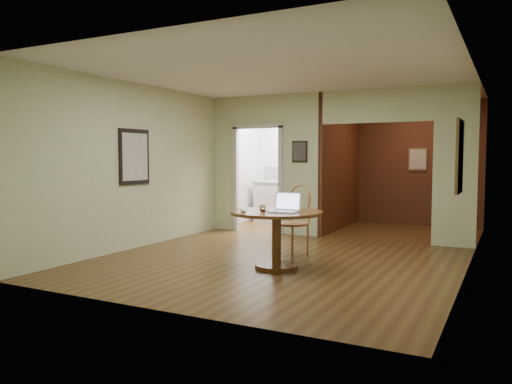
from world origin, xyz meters
The scene contains 11 objects.
floor centered at (0.00, 0.00, 0.00)m, with size 5.00×5.00×0.00m, color #482B14.
room_shell centered at (-0.47, 3.10, 1.29)m, with size 5.20×7.50×5.00m.
dining_table centered at (0.20, -0.28, 0.57)m, with size 1.24×1.24×0.78m.
chair centered at (0.10, 0.62, 0.60)m, with size 0.60×0.60×1.09m.
open_laptop centered at (0.35, -0.34, 0.84)m, with size 0.37×0.33×0.25m.
closed_laptop centered at (0.30, -0.09, 0.79)m, with size 0.31×0.20×0.02m, color silver.
mouse centered at (-0.10, -0.66, 0.80)m, with size 0.11×0.06×0.05m, color white.
wine_glass centered at (0.08, -0.45, 0.82)m, with size 0.09×0.09×0.10m, color white, non-canonical shape.
pen centered at (0.08, -0.42, 0.78)m, with size 0.01×0.01×0.15m, color navy.
kitchen_cabinet centered at (-1.35, 4.20, 0.47)m, with size 2.06×0.60×0.94m.
grocery_bag centered at (-0.97, 4.20, 1.08)m, with size 0.29×0.25×0.29m, color beige.
Camera 1 is at (2.99, -6.31, 1.49)m, focal length 35.00 mm.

